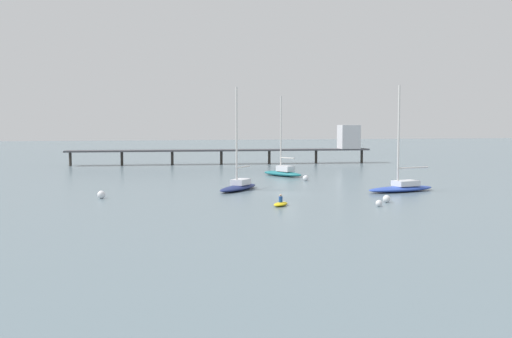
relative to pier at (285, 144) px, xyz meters
name	(u,v)px	position (x,y,z in m)	size (l,w,h in m)	color
ground_plane	(287,194)	(-12.16, -48.14, -3.79)	(400.00, 400.00, 0.00)	slate
pier	(285,144)	(0.00, 0.00, 0.00)	(57.20, 6.40, 7.37)	#4C4C51
sailboat_teal	(283,171)	(-7.09, -26.38, -3.08)	(5.65, 7.68, 11.78)	#1E727A
sailboat_navy	(239,184)	(-16.82, -43.33, -3.12)	(6.71, 7.98, 12.06)	navy
sailboat_blue	(402,186)	(1.34, -48.64, -3.16)	(9.26, 4.74, 12.17)	#2D4CB7
dinghy_yellow	(281,204)	(-15.32, -57.54, -3.57)	(2.26, 2.56, 1.14)	yellow
mooring_buoy_mid	(101,195)	(-32.39, -48.10, -3.38)	(0.82, 0.82, 0.82)	silver
mooring_buoy_inner	(306,178)	(-5.86, -34.03, -3.41)	(0.77, 0.77, 0.77)	silver
mooring_buoy_far	(379,203)	(-6.25, -59.90, -3.48)	(0.63, 0.63, 0.63)	silver
mooring_buoy_near	(387,199)	(-4.33, -57.32, -3.41)	(0.76, 0.76, 0.76)	silver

